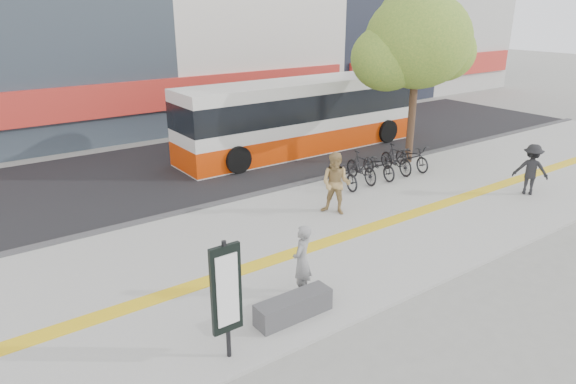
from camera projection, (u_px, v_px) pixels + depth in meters
ground at (351, 260)px, 12.32m from camera, size 120.00×120.00×0.00m
sidewalk at (313, 237)px, 13.45m from camera, size 40.00×7.00×0.08m
tactile_strip at (325, 243)px, 13.05m from camera, size 40.00×0.45×0.01m
street at (190, 168)px, 19.18m from camera, size 40.00×8.00×0.06m
curb at (244, 198)px, 16.11m from camera, size 40.00×0.25×0.14m
bench at (294, 307)px, 9.88m from camera, size 1.60×0.45×0.45m
signboard at (226, 291)px, 8.41m from camera, size 0.55×0.10×2.20m
street_tree at (415, 43)px, 18.36m from camera, size 4.40×3.80×6.31m
bus at (303, 118)px, 21.02m from camera, size 10.86×2.58×2.89m
bicycle_row at (379, 164)px, 17.85m from camera, size 4.26×1.84×1.04m
seated_woman at (302, 261)px, 10.47m from camera, size 0.68×0.62×1.57m
pedestrian_tan at (336, 184)px, 14.60m from camera, size 1.06×1.12×1.82m
pedestrian_dark at (531, 169)px, 16.17m from camera, size 1.08×1.21×1.63m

